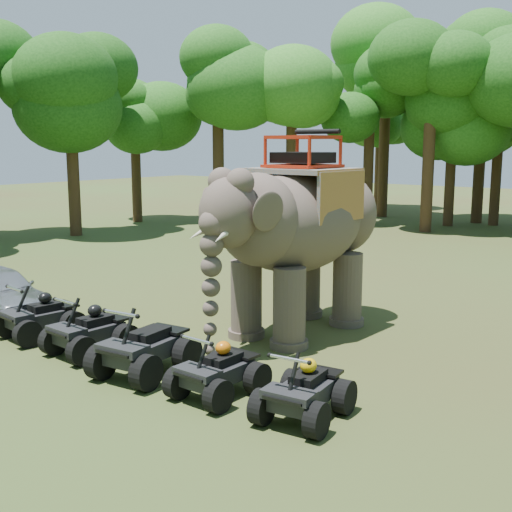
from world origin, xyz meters
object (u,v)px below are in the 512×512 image
object	(u,v)px
atv_1	(89,324)
atv_2	(144,339)
atv_0	(40,310)
atv_4	(304,383)
atv_3	(218,364)
elephant	(299,233)

from	to	relation	value
atv_1	atv_2	size ratio (longest dim) A/B	0.91
atv_0	atv_2	bearing A→B (deg)	4.00
atv_2	atv_4	distance (m)	3.50
atv_2	atv_3	xyz separation A→B (m)	(1.80, 0.05, -0.10)
atv_1	atv_3	world-z (taller)	atv_1
atv_1	atv_2	distance (m)	1.84
atv_0	atv_2	size ratio (longest dim) A/B	0.91
atv_0	atv_3	world-z (taller)	atv_0
atv_2	atv_3	distance (m)	1.80
atv_1	atv_3	xyz separation A→B (m)	(3.63, -0.10, -0.04)
atv_3	elephant	bearing A→B (deg)	106.17
atv_2	atv_3	size ratio (longest dim) A/B	1.17
atv_0	atv_2	world-z (taller)	atv_2
atv_0	atv_3	bearing A→B (deg)	5.51
elephant	atv_3	world-z (taller)	elephant
atv_0	elephant	bearing A→B (deg)	49.77
atv_0	atv_1	xyz separation A→B (m)	(1.82, -0.03, 0.00)
elephant	atv_3	size ratio (longest dim) A/B	3.47
atv_4	atv_0	bearing A→B (deg)	173.21
atv_0	atv_3	xyz separation A→B (m)	(5.45, -0.13, -0.04)
atv_0	atv_4	size ratio (longest dim) A/B	1.05
atv_1	atv_2	world-z (taller)	atv_2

